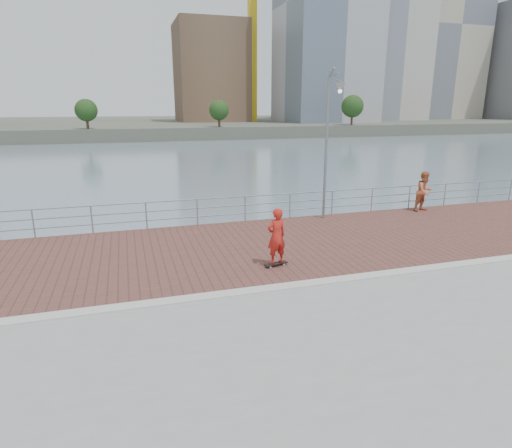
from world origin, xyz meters
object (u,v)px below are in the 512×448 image
object	(u,v)px
skateboarder	(276,236)
bystander	(424,191)
street_lamp	(332,120)
guardrail	(221,207)

from	to	relation	value
skateboarder	bystander	bearing A→B (deg)	-165.00
street_lamp	skateboarder	size ratio (longest dim) A/B	3.41
street_lamp	bystander	distance (m)	6.04
guardrail	bystander	bearing A→B (deg)	-4.06
street_lamp	bystander	size ratio (longest dim) A/B	3.21
street_lamp	skateboarder	world-z (taller)	street_lamp
guardrail	street_lamp	size ratio (longest dim) A/B	6.53
bystander	guardrail	bearing A→B (deg)	164.41
skateboarder	bystander	world-z (taller)	bystander
street_lamp	bystander	world-z (taller)	street_lamp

